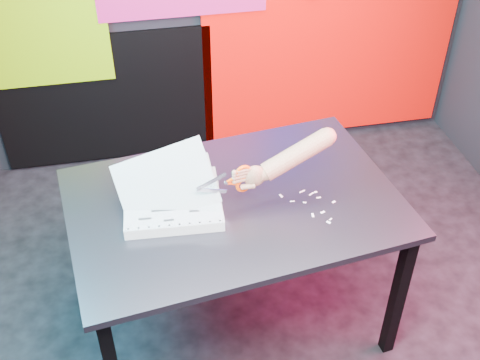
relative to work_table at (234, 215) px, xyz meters
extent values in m
cube|color=black|center=(0.23, -0.05, -0.67)|extent=(3.00, 3.00, 0.01)
cube|color=red|center=(0.88, 1.42, 0.18)|extent=(1.60, 0.02, 1.60)
cube|color=#7DC206|center=(-0.82, 1.41, 0.43)|extent=(0.75, 0.02, 1.00)
cube|color=black|center=(-0.52, 1.42, -0.22)|extent=(1.30, 0.02, 0.85)
cube|color=black|center=(-0.65, 0.30, -0.31)|extent=(0.06, 0.06, 0.72)
cube|color=black|center=(0.65, -0.30, -0.31)|extent=(0.06, 0.06, 0.72)
cube|color=black|center=(0.55, 0.46, -0.31)|extent=(0.06, 0.06, 0.72)
cube|color=#323239|center=(0.00, 0.00, 0.06)|extent=(1.44, 1.05, 0.03)
cube|color=white|center=(-0.25, -0.02, 0.10)|extent=(0.40, 0.30, 0.05)
cube|color=silver|center=(-0.25, -0.02, 0.12)|extent=(0.40, 0.30, 0.00)
cube|color=silver|center=(-0.25, -0.02, 0.13)|extent=(0.38, 0.29, 0.12)
cube|color=silver|center=(-0.26, 0.00, 0.15)|extent=(0.39, 0.24, 0.20)
cube|color=silver|center=(-0.27, 0.01, 0.20)|extent=(0.42, 0.20, 0.28)
cylinder|color=black|center=(-0.43, -0.14, 0.13)|extent=(0.01, 0.01, 0.00)
cylinder|color=black|center=(-0.39, -0.14, 0.13)|extent=(0.01, 0.01, 0.00)
cylinder|color=black|center=(-0.35, -0.14, 0.13)|extent=(0.01, 0.01, 0.00)
cylinder|color=black|center=(-0.32, -0.14, 0.13)|extent=(0.01, 0.01, 0.00)
cylinder|color=black|center=(-0.28, -0.15, 0.13)|extent=(0.01, 0.01, 0.00)
cylinder|color=black|center=(-0.24, -0.15, 0.13)|extent=(0.01, 0.01, 0.00)
cylinder|color=black|center=(-0.20, -0.15, 0.13)|extent=(0.01, 0.01, 0.00)
cylinder|color=black|center=(-0.16, -0.15, 0.13)|extent=(0.01, 0.01, 0.00)
cylinder|color=black|center=(-0.12, -0.16, 0.13)|extent=(0.01, 0.01, 0.00)
cylinder|color=black|center=(-0.09, -0.16, 0.13)|extent=(0.01, 0.01, 0.00)
cylinder|color=black|center=(-0.41, 0.12, 0.13)|extent=(0.01, 0.01, 0.00)
cylinder|color=black|center=(-0.38, 0.12, 0.13)|extent=(0.01, 0.01, 0.00)
cylinder|color=black|center=(-0.34, 0.12, 0.13)|extent=(0.01, 0.01, 0.00)
cylinder|color=black|center=(-0.30, 0.11, 0.13)|extent=(0.01, 0.01, 0.00)
cylinder|color=black|center=(-0.26, 0.11, 0.13)|extent=(0.01, 0.01, 0.00)
cylinder|color=black|center=(-0.22, 0.11, 0.13)|extent=(0.01, 0.01, 0.00)
cylinder|color=black|center=(-0.18, 0.11, 0.13)|extent=(0.01, 0.01, 0.00)
cylinder|color=black|center=(-0.15, 0.10, 0.13)|extent=(0.01, 0.01, 0.00)
cylinder|color=black|center=(-0.11, 0.10, 0.13)|extent=(0.01, 0.01, 0.00)
cylinder|color=black|center=(-0.07, 0.10, 0.13)|extent=(0.01, 0.01, 0.00)
cube|color=black|center=(-0.34, 0.04, 0.13)|extent=(0.07, 0.02, 0.00)
cube|color=black|center=(-0.23, 0.01, 0.13)|extent=(0.05, 0.01, 0.00)
cube|color=black|center=(-0.29, -0.06, 0.13)|extent=(0.09, 0.02, 0.00)
cube|color=black|center=(-0.17, -0.08, 0.13)|extent=(0.04, 0.01, 0.00)
cube|color=black|center=(-0.36, -0.09, 0.13)|extent=(0.05, 0.01, 0.00)
cube|color=black|center=(-0.19, 0.06, 0.13)|extent=(0.06, 0.01, 0.00)
cube|color=black|center=(-0.28, -0.12, 0.13)|extent=(0.04, 0.01, 0.00)
cube|color=#B3B4BF|center=(-0.10, -0.05, 0.23)|extent=(0.12, 0.02, 0.06)
cube|color=#B3B4BF|center=(-0.10, -0.05, 0.19)|extent=(0.12, 0.02, 0.06)
cylinder|color=#B3B4BF|center=(-0.04, -0.04, 0.21)|extent=(0.01, 0.01, 0.01)
cube|color=#FF4505|center=(-0.02, -0.04, 0.20)|extent=(0.05, 0.02, 0.02)
cube|color=#FF4505|center=(-0.02, -0.04, 0.22)|extent=(0.05, 0.02, 0.02)
torus|color=#FF4505|center=(0.03, -0.03, 0.24)|extent=(0.07, 0.02, 0.07)
torus|color=#FF4505|center=(0.03, -0.03, 0.18)|extent=(0.07, 0.02, 0.07)
ellipsoid|color=tan|center=(0.08, -0.02, 0.21)|extent=(0.09, 0.05, 0.10)
cylinder|color=tan|center=(0.03, -0.03, 0.21)|extent=(0.07, 0.03, 0.02)
cylinder|color=tan|center=(0.03, -0.03, 0.22)|extent=(0.07, 0.03, 0.02)
cylinder|color=tan|center=(0.03, -0.03, 0.24)|extent=(0.06, 0.03, 0.02)
cylinder|color=tan|center=(0.03, -0.03, 0.25)|extent=(0.06, 0.03, 0.02)
cylinder|color=tan|center=(0.05, -0.04, 0.18)|extent=(0.06, 0.03, 0.03)
cylinder|color=tan|center=(0.12, -0.02, 0.22)|extent=(0.06, 0.07, 0.06)
cylinder|color=tan|center=(0.25, 0.01, 0.27)|extent=(0.30, 0.12, 0.18)
sphere|color=tan|center=(0.38, 0.03, 0.32)|extent=(0.07, 0.07, 0.07)
cube|color=white|center=(0.29, 0.00, 0.08)|extent=(0.03, 0.02, 0.00)
cube|color=white|center=(0.34, -0.20, 0.08)|extent=(0.02, 0.02, 0.00)
cube|color=white|center=(0.33, -0.14, 0.08)|extent=(0.02, 0.01, 0.00)
cube|color=white|center=(0.34, -0.05, 0.08)|extent=(0.02, 0.01, 0.00)
cube|color=white|center=(0.23, -0.05, 0.08)|extent=(0.02, 0.00, 0.00)
cube|color=white|center=(0.34, -0.01, 0.08)|extent=(0.01, 0.01, 0.00)
cube|color=white|center=(0.19, -0.01, 0.08)|extent=(0.01, 0.02, 0.00)
cube|color=white|center=(0.39, -0.09, 0.08)|extent=(0.02, 0.01, 0.00)
cube|color=white|center=(0.35, -0.19, 0.08)|extent=(0.02, 0.01, 0.00)
cube|color=white|center=(0.32, -0.02, 0.08)|extent=(0.03, 0.02, 0.00)
cube|color=white|center=(0.29, -0.15, 0.08)|extent=(0.01, 0.02, 0.00)
cube|color=white|center=(0.28, -0.07, 0.08)|extent=(0.01, 0.01, 0.00)
camera|label=1|loc=(-0.34, -1.83, 1.67)|focal=45.00mm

